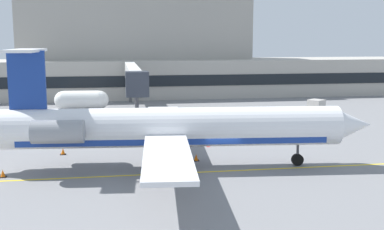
# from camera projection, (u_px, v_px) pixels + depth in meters

# --- Properties ---
(ground) EXTENTS (120.00, 120.00, 0.11)m
(ground) POSITION_uv_depth(u_px,v_px,m) (220.00, 170.00, 36.29)
(ground) COLOR slate
(terminal_building) EXTENTS (76.23, 11.33, 18.10)m
(terminal_building) POSITION_uv_depth(u_px,v_px,m) (164.00, 55.00, 80.26)
(terminal_building) COLOR #ADA89E
(terminal_building) RESTS_ON ground
(jet_bridge_west) EXTENTS (2.40, 23.86, 6.11)m
(jet_bridge_west) POSITION_uv_depth(u_px,v_px,m) (133.00, 77.00, 61.29)
(jet_bridge_west) COLOR silver
(jet_bridge_west) RESTS_ON ground
(regional_jet) EXTENTS (30.89, 25.69, 8.87)m
(regional_jet) POSITION_uv_depth(u_px,v_px,m) (167.00, 128.00, 36.13)
(regional_jet) COLOR white
(regional_jet) RESTS_ON ground
(baggage_tug) EXTENTS (3.67, 2.30, 1.98)m
(baggage_tug) POSITION_uv_depth(u_px,v_px,m) (222.00, 126.00, 48.93)
(baggage_tug) COLOR #19389E
(baggage_tug) RESTS_ON ground
(pushback_tractor) EXTENTS (4.45, 3.20, 2.37)m
(pushback_tractor) POSITION_uv_depth(u_px,v_px,m) (21.00, 124.00, 49.16)
(pushback_tractor) COLOR #1E4CB2
(pushback_tractor) RESTS_ON ground
(belt_loader) EXTENTS (4.40, 3.88, 2.16)m
(belt_loader) POSITION_uv_depth(u_px,v_px,m) (319.00, 109.00, 59.91)
(belt_loader) COLOR silver
(belt_loader) RESTS_ON ground
(fuel_tank) EXTENTS (6.99, 2.72, 2.78)m
(fuel_tank) POSITION_uv_depth(u_px,v_px,m) (82.00, 100.00, 63.42)
(fuel_tank) COLOR white
(fuel_tank) RESTS_ON ground
(safety_cone_alpha) EXTENTS (0.47, 0.47, 0.55)m
(safety_cone_alpha) POSITION_uv_depth(u_px,v_px,m) (3.00, 174.00, 34.16)
(safety_cone_alpha) COLOR orange
(safety_cone_alpha) RESTS_ON ground
(safety_cone_bravo) EXTENTS (0.47, 0.47, 0.55)m
(safety_cone_bravo) POSITION_uv_depth(u_px,v_px,m) (196.00, 158.00, 38.68)
(safety_cone_bravo) COLOR orange
(safety_cone_bravo) RESTS_ON ground
(safety_cone_charlie) EXTENTS (0.47, 0.47, 0.55)m
(safety_cone_charlie) POSITION_uv_depth(u_px,v_px,m) (63.00, 152.00, 40.72)
(safety_cone_charlie) COLOR orange
(safety_cone_charlie) RESTS_ON ground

